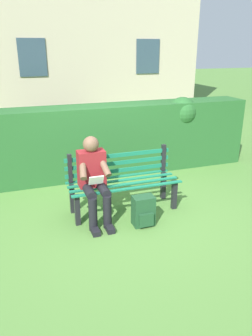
{
  "coord_description": "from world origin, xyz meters",
  "views": [
    {
      "loc": [
        1.42,
        4.18,
        2.33
      ],
      "look_at": [
        0.0,
        0.1,
        0.72
      ],
      "focal_mm": 34.77,
      "sensor_mm": 36.0,
      "label": 1
    }
  ],
  "objects": [
    {
      "name": "building_facade",
      "position": [
        -1.43,
        -8.86,
        3.59
      ],
      "size": [
        8.2,
        2.83,
        7.19
      ],
      "color": "#BCAD93",
      "rests_on": "ground"
    },
    {
      "name": "person_seated",
      "position": [
        0.47,
        0.1,
        0.64
      ],
      "size": [
        0.44,
        0.73,
        1.2
      ],
      "color": "maroon",
      "rests_on": "ground"
    },
    {
      "name": "backpack",
      "position": [
        -0.12,
        0.49,
        0.21
      ],
      "size": [
        0.29,
        0.27,
        0.43
      ],
      "color": "#1E4728",
      "rests_on": "ground"
    },
    {
      "name": "ground",
      "position": [
        0.0,
        0.0,
        0.0
      ],
      "size": [
        60.0,
        60.0,
        0.0
      ],
      "primitive_type": "plane",
      "color": "#517F38"
    },
    {
      "name": "hedge_backdrop",
      "position": [
        0.2,
        -1.6,
        0.69
      ],
      "size": [
        6.56,
        0.71,
        1.42
      ],
      "color": "#265B28",
      "rests_on": "ground"
    },
    {
      "name": "park_bench",
      "position": [
        0.0,
        -0.08,
        0.46
      ],
      "size": [
        1.64,
        0.54,
        0.9
      ],
      "color": "black",
      "rests_on": "ground"
    }
  ]
}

